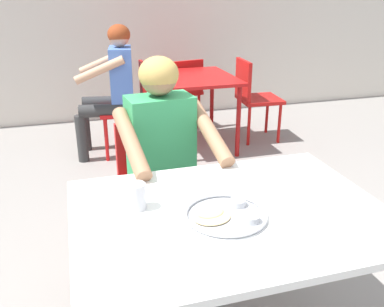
{
  "coord_description": "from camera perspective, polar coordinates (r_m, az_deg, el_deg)",
  "views": [
    {
      "loc": [
        -0.57,
        -1.34,
        1.56
      ],
      "look_at": [
        -0.12,
        0.21,
        0.9
      ],
      "focal_mm": 38.75,
      "sensor_mm": 36.0,
      "label": 1
    }
  ],
  "objects": [
    {
      "name": "patron_background",
      "position": [
        4.0,
        -10.93,
        9.88
      ],
      "size": [
        0.59,
        0.55,
        1.24
      ],
      "color": "#2F2F2F",
      "rests_on": "ground"
    },
    {
      "name": "chair_red_right",
      "position": [
        4.44,
        8.36,
        8.12
      ],
      "size": [
        0.45,
        0.45,
        0.86
      ],
      "color": "red",
      "rests_on": "ground"
    },
    {
      "name": "table_background_red",
      "position": [
        4.16,
        0.16,
        9.38
      ],
      "size": [
        0.79,
        0.9,
        0.73
      ],
      "color": "#B71414",
      "rests_on": "ground"
    },
    {
      "name": "chair_red_far",
      "position": [
        4.79,
        -1.16,
        8.96
      ],
      "size": [
        0.46,
        0.46,
        0.8
      ],
      "color": "red",
      "rests_on": "ground"
    },
    {
      "name": "chair_foreground",
      "position": [
        2.46,
        -4.97,
        -3.82
      ],
      "size": [
        0.46,
        0.46,
        0.83
      ],
      "color": "red",
      "rests_on": "ground"
    },
    {
      "name": "diner_foreground",
      "position": [
        2.17,
        -3.57,
        -0.3
      ],
      "size": [
        0.53,
        0.58,
        1.24
      ],
      "color": "black",
      "rests_on": "ground"
    },
    {
      "name": "chair_red_left",
      "position": [
        4.06,
        -8.32,
        6.92
      ],
      "size": [
        0.47,
        0.45,
        0.89
      ],
      "color": "red",
      "rests_on": "ground"
    },
    {
      "name": "drinking_cup",
      "position": [
        1.62,
        -7.65,
        -5.74
      ],
      "size": [
        0.07,
        0.07,
        0.11
      ],
      "color": "silver",
      "rests_on": "table_foreground"
    },
    {
      "name": "table_foreground",
      "position": [
        1.66,
        5.25,
        -9.93
      ],
      "size": [
        1.21,
        0.89,
        0.75
      ],
      "color": "white",
      "rests_on": "ground"
    },
    {
      "name": "thali_tray",
      "position": [
        1.57,
        4.71,
        -8.37
      ],
      "size": [
        0.31,
        0.31,
        0.03
      ],
      "color": "#B7BABF",
      "rests_on": "table_foreground"
    }
  ]
}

